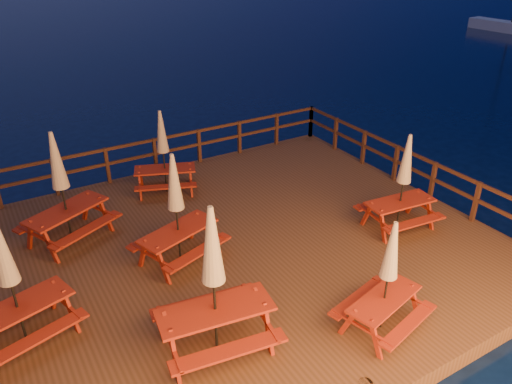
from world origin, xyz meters
The scene contains 11 objects.
ground centered at (0.00, 0.00, 0.00)m, with size 500.00×500.00×0.00m, color black.
deck centered at (0.00, 0.00, 0.20)m, with size 12.00×10.00×0.40m, color #4D2D18.
deck_piles centered at (0.00, 0.00, -0.30)m, with size 11.44×9.44×1.40m.
railing centered at (0.00, 1.78, 1.16)m, with size 11.80×9.75×1.10m.
picnic_table_0 centered at (-3.13, 2.30, 1.83)m, with size 2.42×2.26×2.75m.
picnic_table_1 centered at (-1.22, 0.20, 1.74)m, with size 2.18×1.98×2.58m.
picnic_table_2 centered at (-4.62, -0.71, 1.75)m, with size 2.15×1.93×2.59m.
picnic_table_3 centered at (-0.22, 3.48, 1.64)m, with size 2.06×1.89×2.39m.
picnic_table_4 centered at (3.99, -1.30, 1.68)m, with size 1.86×1.59×2.46m.
picnic_table_5 centered at (1.12, -3.75, 1.59)m, with size 1.87×1.66×2.29m.
picnic_table_6 centered at (-1.72, -2.61, 1.89)m, with size 2.21×1.91×2.86m.
Camera 1 is at (-4.52, -8.64, 6.98)m, focal length 35.00 mm.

